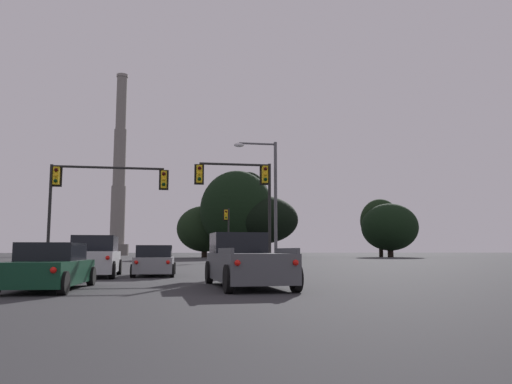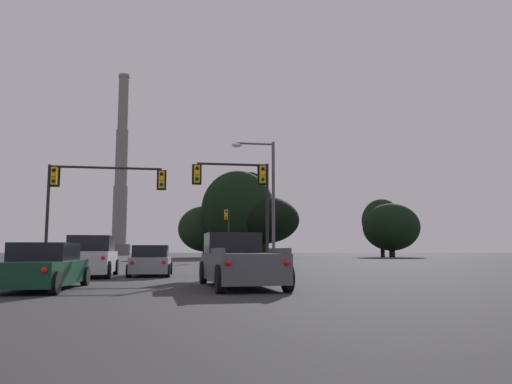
# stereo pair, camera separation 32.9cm
# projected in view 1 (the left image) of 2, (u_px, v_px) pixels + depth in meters

# --- Properties ---
(sedan_left_lane_second) EXTENTS (2.16, 4.77, 1.43)m
(sedan_left_lane_second) POSITION_uv_depth(u_px,v_px,m) (50.00, 268.00, 15.20)
(sedan_left_lane_second) COLOR #0F3823
(sedan_left_lane_second) RESTS_ON ground_plane
(pickup_truck_right_lane_second) EXTENTS (2.42, 5.58, 1.82)m
(pickup_truck_right_lane_second) POSITION_uv_depth(u_px,v_px,m) (245.00, 262.00, 16.58)
(pickup_truck_right_lane_second) COLOR #4C4F54
(pickup_truck_right_lane_second) RESTS_ON ground_plane
(hatchback_center_lane_front) EXTENTS (2.01, 4.15, 1.44)m
(hatchback_center_lane_front) POSITION_uv_depth(u_px,v_px,m) (155.00, 262.00, 23.60)
(hatchback_center_lane_front) COLOR gray
(hatchback_center_lane_front) RESTS_ON ground_plane
(suv_left_lane_front) EXTENTS (2.21, 4.95, 1.86)m
(suv_left_lane_front) POSITION_uv_depth(u_px,v_px,m) (95.00, 257.00, 22.72)
(suv_left_lane_front) COLOR silver
(suv_left_lane_front) RESTS_ON ground_plane
(traffic_light_overhead_left) EXTENTS (6.98, 0.50, 6.22)m
(traffic_light_overhead_left) POSITION_uv_depth(u_px,v_px,m) (91.00, 189.00, 29.49)
(traffic_light_overhead_left) COLOR black
(traffic_light_overhead_left) RESTS_ON ground_plane
(traffic_light_far_right) EXTENTS (0.78, 0.50, 5.70)m
(traffic_light_far_right) POSITION_uv_depth(u_px,v_px,m) (227.00, 227.00, 53.26)
(traffic_light_far_right) COLOR black
(traffic_light_far_right) RESTS_ON ground_plane
(traffic_light_overhead_right) EXTENTS (4.77, 0.50, 6.49)m
(traffic_light_overhead_right) POSITION_uv_depth(u_px,v_px,m) (246.00, 189.00, 30.20)
(traffic_light_overhead_right) COLOR black
(traffic_light_overhead_right) RESTS_ON ground_plane
(street_lamp) EXTENTS (2.74, 0.36, 8.01)m
(street_lamp) POSITION_uv_depth(u_px,v_px,m) (269.00, 191.00, 31.07)
(street_lamp) COLOR #56565B
(street_lamp) RESTS_ON ground_plane
(smokestack) EXTENTS (5.81, 5.81, 47.01)m
(smokestack) POSITION_uv_depth(u_px,v_px,m) (119.00, 183.00, 127.13)
(smokestack) COLOR slate
(smokestack) RESTS_ON ground_plane
(treeline_far_right) EXTENTS (9.95, 8.95, 9.24)m
(treeline_far_right) POSITION_uv_depth(u_px,v_px,m) (205.00, 229.00, 89.59)
(treeline_far_right) COLOR black
(treeline_far_right) RESTS_ON ground_plane
(treeline_far_left) EXTENTS (10.70, 9.63, 10.03)m
(treeline_far_left) POSITION_uv_depth(u_px,v_px,m) (390.00, 227.00, 93.56)
(treeline_far_left) COLOR black
(treeline_far_left) RESTS_ON ground_plane
(treeline_left_mid) EXTENTS (12.74, 11.47, 15.00)m
(treeline_left_mid) POSITION_uv_depth(u_px,v_px,m) (237.00, 210.00, 86.08)
(treeline_left_mid) COLOR black
(treeline_left_mid) RESTS_ON ground_plane
(treeline_right_mid) EXTENTS (8.50, 7.65, 15.90)m
(treeline_right_mid) POSITION_uv_depth(u_px,v_px,m) (249.00, 211.00, 92.88)
(treeline_right_mid) COLOR black
(treeline_right_mid) RESTS_ON ground_plane
(treeline_center_right) EXTENTS (12.93, 11.64, 10.67)m
(treeline_center_right) POSITION_uv_depth(u_px,v_px,m) (261.00, 220.00, 86.10)
(treeline_center_right) COLOR black
(treeline_center_right) RESTS_ON ground_plane
(treeline_center_left) EXTENTS (7.87, 7.09, 11.33)m
(treeline_center_left) POSITION_uv_depth(u_px,v_px,m) (380.00, 221.00, 97.89)
(treeline_center_left) COLOR black
(treeline_center_left) RESTS_ON ground_plane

